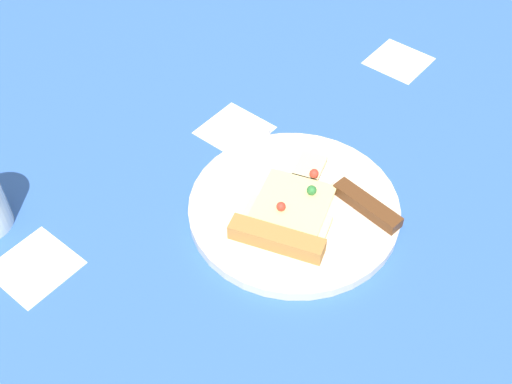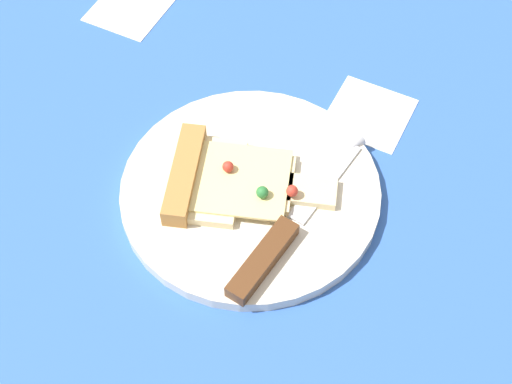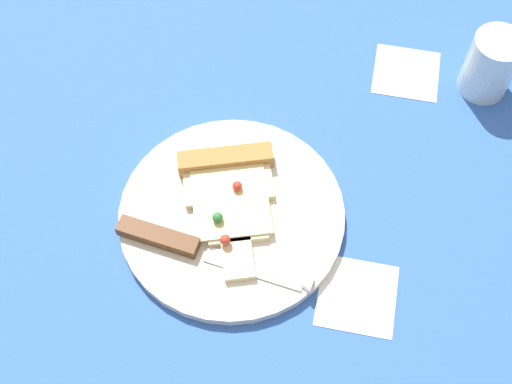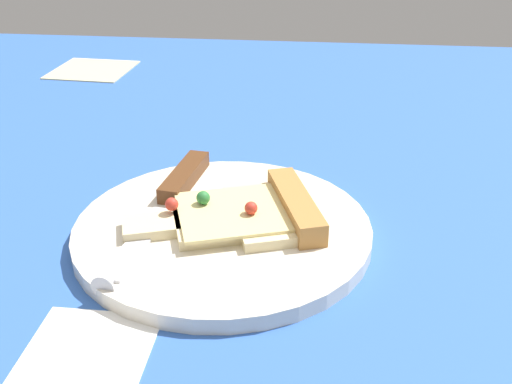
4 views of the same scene
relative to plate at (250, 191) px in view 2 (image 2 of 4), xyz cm
name	(u,v)px [view 2 (image 2 of 4)]	position (x,y,z in cm)	size (l,w,h in cm)	color
ground_plane	(210,179)	(5.48, -0.91, -2.23)	(154.87, 154.87, 3.00)	#3360B7
plate	(250,191)	(0.00, 0.00, 0.00)	(27.67, 27.67, 1.47)	silver
pizza_slice	(226,181)	(2.42, 0.84, 1.53)	(18.98, 13.98, 2.59)	beige
knife	(288,228)	(-5.86, 3.21, 1.34)	(5.18, 24.07, 2.45)	silver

